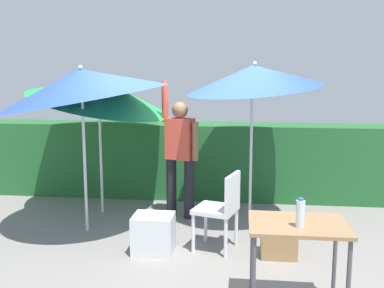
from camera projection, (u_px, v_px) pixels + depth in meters
The scene contains 11 objects.
ground_plane at pixel (189, 236), 5.49m from camera, with size 24.00×24.00×0.00m, color gray.
hedge_row at pixel (203, 160), 7.20m from camera, with size 8.00×0.70×1.18m, color #23602D.
umbrella_rainbow at pixel (100, 91), 6.21m from camera, with size 2.03×1.99×2.16m.
umbrella_orange at pixel (254, 77), 5.62m from camera, with size 1.74×1.73×2.23m.
umbrella_yellow at pixel (81, 84), 5.36m from camera, with size 2.10×2.07×2.24m.
person_vendor at pixel (180, 151), 6.09m from camera, with size 0.55×0.33×1.88m.
chair_plastic at pixel (221, 206), 4.98m from camera, with size 0.55×0.55×0.89m.
cooler_box at pixel (153, 234), 4.96m from camera, with size 0.44×0.38×0.43m, color silver.
crate_cardboard at pixel (279, 239), 4.85m from camera, with size 0.38×0.29×0.39m, color #9E7A4C.
folding_table at pixel (298, 234), 3.66m from camera, with size 0.80×0.60×0.77m.
bottle_water at pixel (300, 214), 3.52m from camera, with size 0.07×0.07×0.24m.
Camera 1 is at (0.63, -5.20, 1.98)m, focal length 41.77 mm.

